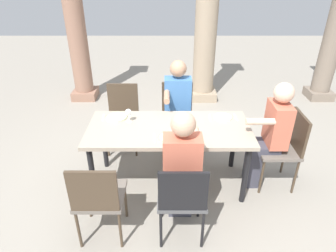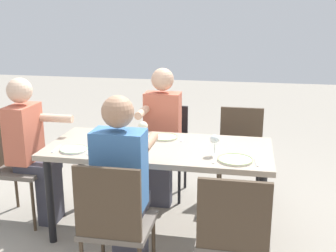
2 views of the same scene
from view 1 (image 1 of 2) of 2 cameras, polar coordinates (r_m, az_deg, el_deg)
name	(u,v)px [view 1 (image 1 of 2)]	position (r m, az deg, el deg)	size (l,w,h in m)	color
ground_plane	(170,182)	(3.69, 0.34, -10.62)	(16.00, 16.00, 0.00)	gray
dining_table	(170,133)	(3.30, 0.37, -1.43)	(1.79, 0.81, 0.76)	tan
chair_west_north	(124,113)	(4.15, -8.47, 2.47)	(0.44, 0.44, 0.90)	#6A6158
chair_west_south	(99,196)	(2.80, -13.06, -12.94)	(0.44, 0.44, 0.89)	#6A6158
chair_mid_north	(178,113)	(4.10, 1.94, 2.55)	(0.44, 0.44, 0.93)	#6A6158
chair_mid_south	(183,196)	(2.73, 2.86, -13.26)	(0.44, 0.44, 0.88)	#4F4F50
chair_head_east	(286,145)	(3.63, 21.65, -3.40)	(0.44, 0.44, 0.92)	#6A6158
diner_woman_green	(178,108)	(3.84, 2.02, 3.52)	(0.35, 0.49, 1.30)	#3F3F4C
diner_man_white	(271,133)	(3.48, 19.12, -1.35)	(0.50, 0.35, 1.28)	#3F3F4C
diner_guest_third	(183,167)	(2.76, 2.85, -7.92)	(0.35, 0.50, 1.30)	#3F3F4C
stone_column_near	(77,26)	(5.71, -17.05, 17.77)	(0.45, 0.45, 2.74)	#936B56
stone_column_centre	(208,19)	(5.50, 7.59, 19.60)	(0.51, 0.51, 2.99)	tan
plate_0	(117,117)	(3.51, -9.72, 1.72)	(0.25, 0.25, 0.02)	silver
wine_glass_0	(129,112)	(3.35, -7.42, 2.58)	(0.07, 0.07, 0.16)	white
fork_0	(104,117)	(3.54, -12.10, 1.63)	(0.02, 0.17, 0.01)	silver
spoon_0	(130,117)	(3.49, -7.28, 1.64)	(0.02, 0.17, 0.01)	silver
plate_1	(170,137)	(3.06, 0.37, -2.20)	(0.22, 0.22, 0.02)	silver
wine_glass_1	(186,123)	(3.10, 3.39, 0.53)	(0.08, 0.08, 0.17)	white
fork_1	(155,138)	(3.07, -2.43, -2.29)	(0.02, 0.17, 0.01)	silver
spoon_1	(184,138)	(3.07, 3.18, -2.30)	(0.02, 0.17, 0.01)	silver
plate_2	(224,117)	(3.52, 10.62, 1.71)	(0.22, 0.22, 0.02)	white
fork_2	(211,117)	(3.50, 8.19, 1.64)	(0.02, 0.17, 0.01)	silver
spoon_2	(237,117)	(3.55, 12.99, 1.61)	(0.02, 0.17, 0.01)	silver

